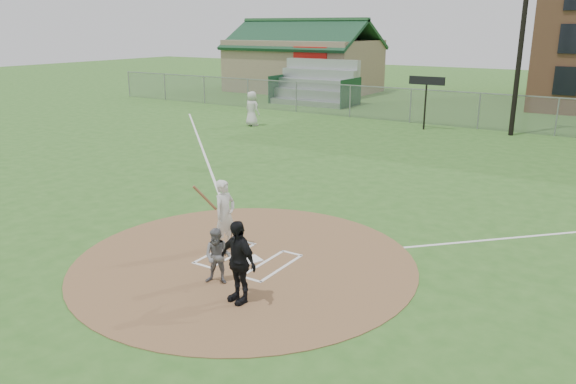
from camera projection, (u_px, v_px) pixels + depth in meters
The scene contains 14 objects.
ground at pixel (245, 262), 13.82m from camera, with size 140.00×140.00×0.00m, color #316322.
dirt_circle at pixel (245, 262), 13.81m from camera, with size 8.40×8.40×0.02m, color olive.
home_plate at pixel (251, 260), 13.88m from camera, with size 0.44×0.44×0.03m, color white.
foul_line_third at pixel (204, 152), 25.72m from camera, with size 0.10×24.00×0.01m, color white.
catcher at pixel (218, 256), 12.48m from camera, with size 0.63×0.49×1.29m, color slate.
umpire at pixel (238, 261), 11.59m from camera, with size 1.05×0.44×1.79m, color black.
ondeck_player at pixel (252, 109), 32.31m from camera, with size 0.97×0.63×1.99m, color silver.
batters_boxes at pixel (248, 259), 13.93m from camera, with size 2.08×1.88×0.01m.
batter_at_plate at pixel (225, 215), 14.35m from camera, with size 0.77×0.99×1.84m.
outfield_fence at pixel (479, 111), 31.35m from camera, with size 56.08×0.08×2.03m.
bleachers at pixel (314, 82), 41.25m from camera, with size 6.08×3.20×3.20m.
clubhouse at pixel (303, 64), 49.09m from camera, with size 12.20×8.71×6.23m.
light_pole at pixel (526, 4), 27.92m from camera, with size 1.20×0.30×12.22m.
scoreboard_sign at pixel (426, 86), 30.78m from camera, with size 2.00×0.10×2.93m.
Camera 1 is at (7.72, -10.21, 5.59)m, focal length 35.00 mm.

